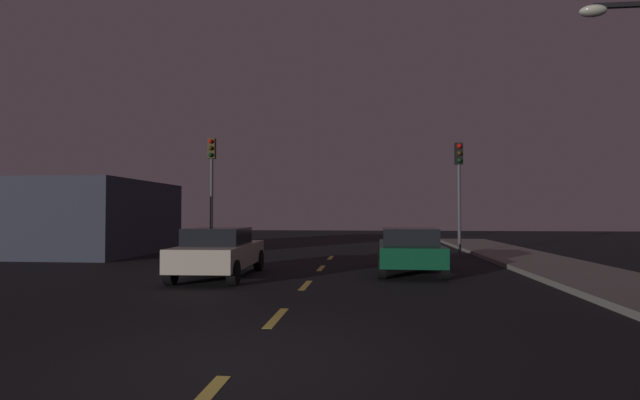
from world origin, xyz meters
The scene contains 11 objects.
ground_plane centered at (0.00, 7.00, 0.00)m, with size 80.00×80.00×0.00m, color black.
sidewalk_curb_right centered at (7.50, 7.00, 0.07)m, with size 3.00×40.00×0.15m, color gray.
lane_stripe_second centered at (0.00, 2.60, 0.00)m, with size 0.16×1.60×0.01m, color #EACC4C.
lane_stripe_third centered at (0.00, 6.40, 0.00)m, with size 0.16×1.60×0.01m, color #EACC4C.
lane_stripe_fourth centered at (0.00, 10.20, 0.00)m, with size 0.16×1.60×0.01m, color #EACC4C.
lane_stripe_fifth centered at (0.00, 14.00, 0.00)m, with size 0.16×1.60×0.01m, color #EACC4C.
traffic_signal_left centered at (-5.36, 15.16, 3.57)m, with size 0.32×0.38×5.12m.
traffic_signal_right centered at (5.31, 15.16, 3.34)m, with size 0.32×0.38×4.76m.
car_stopped_ahead centered at (2.78, 9.44, 0.70)m, with size 1.98×4.60×1.34m.
car_adjacent_lane centered at (-2.62, 7.69, 0.72)m, with size 1.96×4.45×1.39m.
storefront_left centered at (-10.33, 14.76, 1.60)m, with size 4.66×7.15×3.20m, color #333847.
Camera 1 is at (1.59, -5.59, 1.77)m, focal length 27.25 mm.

